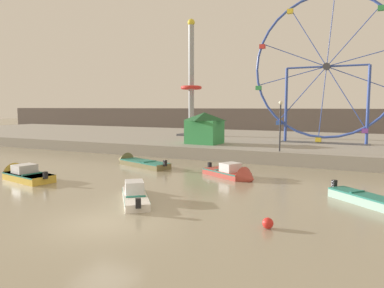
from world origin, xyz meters
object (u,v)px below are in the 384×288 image
(motorboat_olive_wood, at_px, (136,162))
(carnival_booth_green_kiosk, at_px, (204,127))
(ferris_wheel_blue_frame, at_px, (327,69))
(motorboat_mustard_yellow, at_px, (21,174))
(motorboat_white_red_stripe, at_px, (134,193))
(promenade_lamp_near, at_px, (280,119))
(motorboat_seafoam, at_px, (377,202))
(drop_tower_steel_tower, at_px, (191,88))
(motorboat_faded_red, at_px, (235,174))
(mooring_buoy_orange, at_px, (268,223))

(motorboat_olive_wood, distance_m, carnival_booth_green_kiosk, 9.08)
(ferris_wheel_blue_frame, bearing_deg, motorboat_mustard_yellow, -126.71)
(motorboat_white_red_stripe, distance_m, promenade_lamp_near, 15.39)
(motorboat_seafoam, height_order, motorboat_mustard_yellow, motorboat_mustard_yellow)
(motorboat_mustard_yellow, bearing_deg, carnival_booth_green_kiosk, -98.04)
(motorboat_mustard_yellow, bearing_deg, drop_tower_steel_tower, -78.93)
(motorboat_faded_red, bearing_deg, carnival_booth_green_kiosk, 152.29)
(motorboat_olive_wood, bearing_deg, drop_tower_steel_tower, -59.70)
(motorboat_mustard_yellow, relative_size, ferris_wheel_blue_frame, 0.34)
(motorboat_olive_wood, xyz_separation_m, drop_tower_steel_tower, (-3.27, 17.14, 6.90))
(motorboat_seafoam, bearing_deg, drop_tower_steel_tower, 173.58)
(motorboat_faded_red, distance_m, ferris_wheel_blue_frame, 18.14)
(motorboat_white_red_stripe, distance_m, motorboat_seafoam, 11.92)
(motorboat_mustard_yellow, relative_size, promenade_lamp_near, 1.21)
(ferris_wheel_blue_frame, xyz_separation_m, promenade_lamp_near, (-2.54, -8.62, -4.69))
(motorboat_faded_red, height_order, motorboat_seafoam, motorboat_faded_red)
(promenade_lamp_near, bearing_deg, carnival_booth_green_kiosk, 159.26)
(motorboat_faded_red, xyz_separation_m, promenade_lamp_near, (1.42, 7.08, 3.49))
(motorboat_faded_red, height_order, mooring_buoy_orange, motorboat_faded_red)
(motorboat_olive_wood, relative_size, drop_tower_steel_tower, 0.43)
(motorboat_faded_red, height_order, promenade_lamp_near, promenade_lamp_near)
(motorboat_white_red_stripe, distance_m, motorboat_mustard_yellow, 9.53)
(promenade_lamp_near, bearing_deg, motorboat_faded_red, -101.30)
(motorboat_faded_red, relative_size, carnival_booth_green_kiosk, 1.24)
(motorboat_white_red_stripe, relative_size, motorboat_faded_red, 1.01)
(motorboat_faded_red, bearing_deg, motorboat_seafoam, 4.63)
(motorboat_white_red_stripe, height_order, motorboat_faded_red, motorboat_faded_red)
(ferris_wheel_blue_frame, height_order, drop_tower_steel_tower, ferris_wheel_blue_frame)
(motorboat_olive_wood, xyz_separation_m, promenade_lamp_near, (10.52, 5.34, 3.53))
(motorboat_white_red_stripe, relative_size, mooring_buoy_orange, 10.43)
(carnival_booth_green_kiosk, bearing_deg, motorboat_faded_red, -52.96)
(motorboat_faded_red, distance_m, promenade_lamp_near, 8.02)
(carnival_booth_green_kiosk, xyz_separation_m, promenade_lamp_near, (8.10, -3.07, 1.07))
(motorboat_olive_wood, relative_size, mooring_buoy_orange, 14.11)
(drop_tower_steel_tower, bearing_deg, mooring_buoy_orange, -58.82)
(ferris_wheel_blue_frame, relative_size, carnival_booth_green_kiosk, 4.01)
(motorboat_white_red_stripe, bearing_deg, motorboat_seafoam, -111.61)
(ferris_wheel_blue_frame, distance_m, drop_tower_steel_tower, 16.70)
(motorboat_white_red_stripe, xyz_separation_m, drop_tower_steel_tower, (-9.36, 26.12, 6.87))
(motorboat_mustard_yellow, bearing_deg, promenade_lamp_near, -124.59)
(motorboat_faded_red, xyz_separation_m, motorboat_mustard_yellow, (-12.51, -6.38, 0.03))
(motorboat_seafoam, xyz_separation_m, drop_tower_steel_tower, (-20.77, 22.67, 6.88))
(motorboat_olive_wood, height_order, mooring_buoy_orange, motorboat_olive_wood)
(motorboat_seafoam, bearing_deg, ferris_wheel_blue_frame, 143.90)
(ferris_wheel_blue_frame, distance_m, mooring_buoy_orange, 26.02)
(drop_tower_steel_tower, bearing_deg, motorboat_seafoam, -47.51)
(ferris_wheel_blue_frame, height_order, carnival_booth_green_kiosk, ferris_wheel_blue_frame)
(carnival_booth_green_kiosk, height_order, promenade_lamp_near, promenade_lamp_near)
(motorboat_white_red_stripe, relative_size, drop_tower_steel_tower, 0.32)
(motorboat_faded_red, relative_size, promenade_lamp_near, 1.10)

